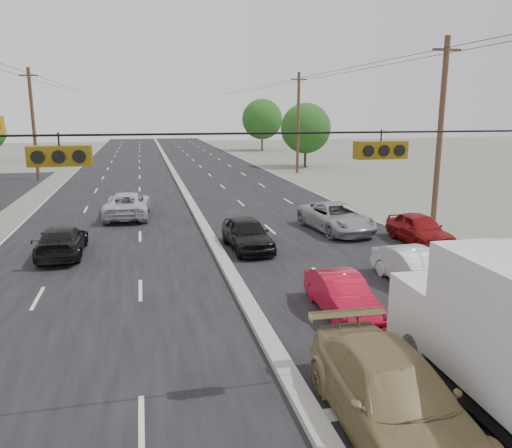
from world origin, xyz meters
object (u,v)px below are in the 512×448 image
Objects in this scene: queue_car_a at (247,234)px; queue_car_e at (420,229)px; tree_right_mid at (306,128)px; tree_right_far at (262,119)px; queue_car_c at (336,218)px; queue_car_b at (414,268)px; oncoming_near at (62,241)px; utility_pole_right_b at (440,132)px; tan_sedan at (392,397)px; utility_pole_right_c at (298,122)px; red_sedan at (342,295)px; oncoming_far at (127,205)px; utility_pole_left_c at (33,124)px.

queue_car_a reaches higher than queue_car_e.
tree_right_mid is 0.88× the size of tree_right_far.
tree_right_mid is 31.47m from queue_car_c.
queue_car_b is 0.88× the size of oncoming_near.
utility_pole_right_b reaches higher than oncoming_near.
utility_pole_right_b is 1.86× the size of tan_sedan.
queue_car_e is at bearing -99.18° from tree_right_mid.
utility_pole_right_b and utility_pole_right_c have the same top height.
red_sedan is (-9.77, -10.50, -4.49)m from utility_pole_right_b.
oncoming_near reaches higher than queue_car_b.
tan_sedan is 5.92m from red_sedan.
queue_car_e reaches higher than red_sedan.
queue_car_c is 12.42m from oncoming_far.
utility_pole_right_b is at bearing -45.00° from utility_pole_left_c.
queue_car_b is at bearing -102.71° from tree_right_mid.
utility_pole_right_c is at bearing 75.63° from red_sedan.
utility_pole_left_c is 1.00× the size of utility_pole_right_c.
utility_pole_right_b reaches higher than queue_car_b.
tree_right_mid is 48.36m from tan_sedan.
utility_pole_right_b is 1.84× the size of oncoming_far.
utility_pole_right_c reaches higher than queue_car_e.
queue_car_c is at bearing 152.93° from oncoming_far.
tan_sedan is 22.93m from oncoming_far.
oncoming_far is at bearing -128.50° from tree_right_mid.
tan_sedan is at bearing -124.31° from utility_pole_right_b.
red_sedan is 0.71× the size of queue_car_c.
queue_car_c is at bearing 84.83° from queue_car_b.
queue_car_a is 0.80× the size of queue_car_c.
oncoming_far is at bearing -131.13° from utility_pole_right_c.
utility_pole_right_c is 2.34× the size of queue_car_a.
queue_car_a is at bearing 174.19° from queue_car_e.
tan_sedan is 9.05m from queue_car_b.
queue_car_c reaches higher than red_sedan.
utility_pole_right_b is 2.19× the size of oncoming_near.
oncoming_far is at bearing -66.15° from utility_pole_left_c.
tree_right_far reaches higher than tan_sedan.
tan_sedan is 16.62m from oncoming_near.
utility_pole_right_c is 2.66× the size of red_sedan.
tan_sedan reaches higher than oncoming_near.
tree_right_mid is at bearing 63.64° from queue_car_a.
tree_right_mid is at bearing -92.29° from tree_right_far.
utility_pole_right_c is 34.50m from queue_car_b.
oncoming_near is at bearing 121.14° from tan_sedan.
utility_pole_right_c reaches higher than tree_right_far.
oncoming_far reaches higher than queue_car_c.
utility_pole_right_b is (25.00, -25.00, 0.00)m from utility_pole_left_c.
utility_pole_right_c is at bearing 0.00° from utility_pole_left_c.
queue_car_c is at bearing 73.78° from tan_sedan.
queue_car_b is (4.89, 7.62, -0.12)m from tan_sedan.
oncoming_far reaches higher than queue_car_e.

